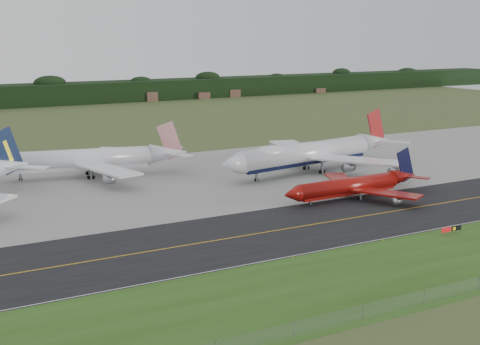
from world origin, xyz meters
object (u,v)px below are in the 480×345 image
object	(u,v)px
jet_ba_747	(311,153)
jet_star_tail	(89,160)
jet_red_737	(354,186)
taxiway_sign	(451,229)

from	to	relation	value
jet_ba_747	jet_star_tail	bearing A→B (deg)	157.33
jet_red_737	jet_star_tail	xyz separation A→B (m)	(-51.67, 56.77, 1.97)
jet_ba_747	jet_red_737	distance (m)	32.87
jet_ba_747	jet_star_tail	distance (m)	65.22
jet_ba_747	jet_red_737	bearing A→B (deg)	-105.05
jet_red_737	jet_ba_747	bearing A→B (deg)	74.95
jet_star_tail	taxiway_sign	world-z (taller)	jet_star_tail
jet_ba_747	taxiway_sign	xyz separation A→B (m)	(-10.77, -66.50, -4.63)
taxiway_sign	jet_red_737	bearing A→B (deg)	86.29
jet_ba_747	jet_red_737	size ratio (longest dim) A/B	1.62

